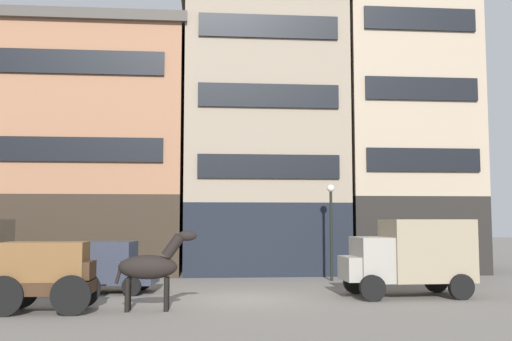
{
  "coord_description": "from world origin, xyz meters",
  "views": [
    {
      "loc": [
        -1.31,
        -18.95,
        2.64
      ],
      "look_at": [
        0.51,
        1.99,
        4.42
      ],
      "focal_mm": 40.03,
      "sensor_mm": 36.0,
      "label": 1
    }
  ],
  "objects_px": {
    "pedestrian_officer": "(466,260)",
    "streetlamp_curbside": "(331,218)",
    "draft_horse": "(151,266)",
    "delivery_truck_near": "(410,254)",
    "sedan_dark": "(105,267)",
    "cargo_wagon": "(47,271)"
  },
  "relations": [
    {
      "from": "cargo_wagon",
      "to": "pedestrian_officer",
      "type": "distance_m",
      "value": 16.14
    },
    {
      "from": "cargo_wagon",
      "to": "sedan_dark",
      "type": "relative_size",
      "value": 0.75
    },
    {
      "from": "cargo_wagon",
      "to": "draft_horse",
      "type": "xyz_separation_m",
      "value": [
        2.95,
        -0.0,
        0.12
      ]
    },
    {
      "from": "sedan_dark",
      "to": "streetlamp_curbside",
      "type": "distance_m",
      "value": 9.68
    },
    {
      "from": "cargo_wagon",
      "to": "sedan_dark",
      "type": "xyz_separation_m",
      "value": [
        0.92,
        4.2,
        -0.23
      ]
    },
    {
      "from": "delivery_truck_near",
      "to": "streetlamp_curbside",
      "type": "bearing_deg",
      "value": 107.44
    },
    {
      "from": "sedan_dark",
      "to": "pedestrian_officer",
      "type": "xyz_separation_m",
      "value": [
        14.17,
        1.52,
        0.07
      ]
    },
    {
      "from": "pedestrian_officer",
      "to": "streetlamp_curbside",
      "type": "bearing_deg",
      "value": 162.05
    },
    {
      "from": "sedan_dark",
      "to": "pedestrian_officer",
      "type": "height_order",
      "value": "sedan_dark"
    },
    {
      "from": "cargo_wagon",
      "to": "delivery_truck_near",
      "type": "distance_m",
      "value": 11.72
    },
    {
      "from": "cargo_wagon",
      "to": "streetlamp_curbside",
      "type": "height_order",
      "value": "streetlamp_curbside"
    },
    {
      "from": "draft_horse",
      "to": "streetlamp_curbside",
      "type": "xyz_separation_m",
      "value": [
        6.94,
        7.41,
        1.4
      ]
    },
    {
      "from": "delivery_truck_near",
      "to": "streetlamp_curbside",
      "type": "height_order",
      "value": "streetlamp_curbside"
    },
    {
      "from": "pedestrian_officer",
      "to": "streetlamp_curbside",
      "type": "relative_size",
      "value": 0.44
    },
    {
      "from": "cargo_wagon",
      "to": "delivery_truck_near",
      "type": "height_order",
      "value": "delivery_truck_near"
    },
    {
      "from": "draft_horse",
      "to": "streetlamp_curbside",
      "type": "relative_size",
      "value": 0.57
    },
    {
      "from": "draft_horse",
      "to": "sedan_dark",
      "type": "distance_m",
      "value": 4.68
    },
    {
      "from": "sedan_dark",
      "to": "pedestrian_officer",
      "type": "distance_m",
      "value": 14.25
    },
    {
      "from": "draft_horse",
      "to": "delivery_truck_near",
      "type": "height_order",
      "value": "delivery_truck_near"
    },
    {
      "from": "draft_horse",
      "to": "pedestrian_officer",
      "type": "xyz_separation_m",
      "value": [
        12.14,
        5.72,
        -0.29
      ]
    },
    {
      "from": "delivery_truck_near",
      "to": "sedan_dark",
      "type": "distance_m",
      "value": 10.76
    },
    {
      "from": "pedestrian_officer",
      "to": "streetlamp_curbside",
      "type": "height_order",
      "value": "streetlamp_curbside"
    }
  ]
}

